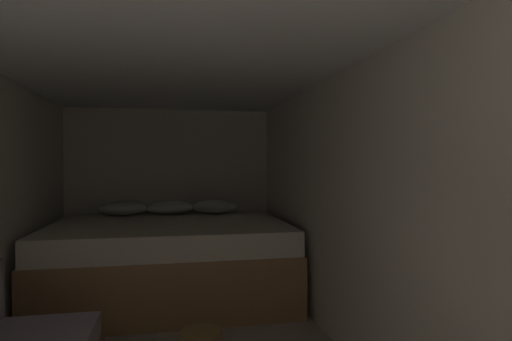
# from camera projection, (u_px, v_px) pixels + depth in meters

# --- Properties ---
(wall_back) EXTENTS (2.51, 0.05, 2.00)m
(wall_back) POSITION_uv_depth(u_px,v_px,m) (170.00, 192.00, 5.14)
(wall_back) COLOR beige
(wall_back) RESTS_ON ground
(wall_right) EXTENTS (0.05, 5.56, 2.00)m
(wall_right) POSITION_uv_depth(u_px,v_px,m) (370.00, 218.00, 2.63)
(wall_right) COLOR beige
(wall_right) RESTS_ON ground
(ceiling_slab) EXTENTS (2.51, 5.56, 0.05)m
(ceiling_slab) POSITION_uv_depth(u_px,v_px,m) (168.00, 42.00, 2.37)
(ceiling_slab) COLOR white
(ceiling_slab) RESTS_ON wall_left
(bed) EXTENTS (2.29, 1.76, 0.91)m
(bed) POSITION_uv_depth(u_px,v_px,m) (170.00, 258.00, 4.23)
(bed) COLOR #9E7247
(bed) RESTS_ON ground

